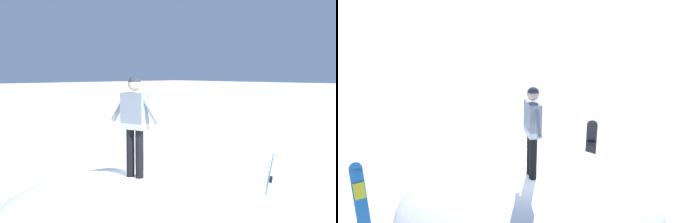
% 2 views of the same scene
% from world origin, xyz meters
% --- Properties ---
extents(snow_mound, '(6.57, 6.75, 1.55)m').
position_xyz_m(snow_mound, '(0.15, 0.50, 0.78)').
color(snow_mound, white).
rests_on(snow_mound, ground).
extents(snowboarder_standing, '(0.31, 1.04, 1.75)m').
position_xyz_m(snowboarder_standing, '(0.12, 0.61, 2.60)').
color(snowboarder_standing, black).
rests_on(snowboarder_standing, snow_mound).
extents(snowboard_primary_upright, '(0.37, 0.37, 1.57)m').
position_xyz_m(snowboard_primary_upright, '(3.59, 0.15, 0.81)').
color(snowboard_primary_upright, '#2672BF').
rests_on(snowboard_primary_upright, ground).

